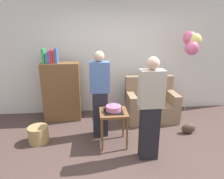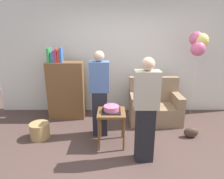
% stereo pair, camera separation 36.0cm
% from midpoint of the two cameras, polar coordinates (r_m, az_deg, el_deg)
% --- Properties ---
extents(ground_plane, '(8.00, 8.00, 0.00)m').
position_cam_midpoint_polar(ground_plane, '(3.42, 7.56, -19.02)').
color(ground_plane, '#4C3833').
extents(wall_back, '(6.00, 0.10, 2.70)m').
position_cam_midpoint_polar(wall_back, '(4.85, 5.18, 9.24)').
color(wall_back, silver).
rests_on(wall_back, ground_plane).
extents(couch, '(1.10, 0.70, 0.96)m').
position_cam_midpoint_polar(couch, '(4.61, 14.34, -4.66)').
color(couch, '#8C7054').
rests_on(couch, ground_plane).
extents(bookshelf, '(0.80, 0.36, 1.62)m').
position_cam_midpoint_polar(bookshelf, '(4.62, -10.64, 0.10)').
color(bookshelf, brown).
rests_on(bookshelf, ground_plane).
extents(side_table, '(0.48, 0.48, 0.63)m').
position_cam_midpoint_polar(side_table, '(3.51, 2.94, -7.81)').
color(side_table, brown).
rests_on(side_table, ground_plane).
extents(birthday_cake, '(0.32, 0.32, 0.17)m').
position_cam_midpoint_polar(birthday_cake, '(3.45, 2.98, -5.59)').
color(birthday_cake, black).
rests_on(birthday_cake, side_table).
extents(person_blowing_candles, '(0.36, 0.22, 1.63)m').
position_cam_midpoint_polar(person_blowing_candles, '(3.73, -0.58, -1.30)').
color(person_blowing_candles, '#23232D').
rests_on(person_blowing_candles, ground_plane).
extents(person_holding_cake, '(0.36, 0.22, 1.63)m').
position_cam_midpoint_polar(person_holding_cake, '(3.06, 13.13, -6.03)').
color(person_holding_cake, black).
rests_on(person_holding_cake, ground_plane).
extents(wicker_basket, '(0.36, 0.36, 0.30)m').
position_cam_midpoint_polar(wicker_basket, '(4.04, -17.31, -11.16)').
color(wicker_basket, '#A88451').
rests_on(wicker_basket, ground_plane).
extents(handbag, '(0.28, 0.14, 0.20)m').
position_cam_midpoint_polar(handbag, '(4.25, 24.09, -11.19)').
color(handbag, '#473328').
rests_on(handbag, ground_plane).
extents(balloon_bunch, '(0.37, 0.44, 1.95)m').
position_cam_midpoint_polar(balloon_bunch, '(4.55, 25.79, 11.92)').
color(balloon_bunch, silver).
rests_on(balloon_bunch, ground_plane).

